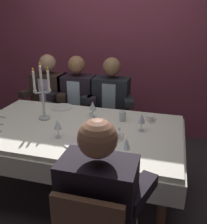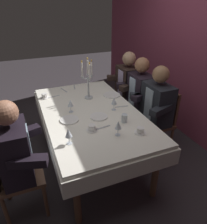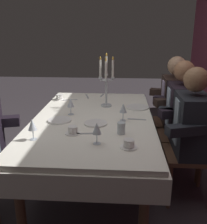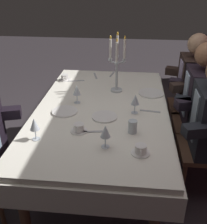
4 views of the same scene
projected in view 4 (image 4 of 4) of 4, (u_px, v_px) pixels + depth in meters
name	position (u px, v px, depth m)	size (l,w,h in m)	color
ground_plane	(102.00, 176.00, 2.72)	(12.00, 12.00, 0.00)	#342E32
dining_table	(102.00, 120.00, 2.44)	(1.94, 1.14, 0.74)	white
candelabra	(117.00, 66.00, 2.59)	(0.15, 0.17, 0.56)	silver
dinner_plate_0	(151.00, 93.00, 2.64)	(0.24, 0.24, 0.01)	white
dinner_plate_1	(65.00, 111.00, 2.30)	(0.21, 0.21, 0.01)	white
dinner_plate_2	(104.00, 117.00, 2.22)	(0.20, 0.20, 0.01)	white
wine_glass_0	(105.00, 132.00, 1.81)	(0.07, 0.07, 0.16)	silver
wine_glass_1	(34.00, 125.00, 1.89)	(0.07, 0.07, 0.16)	silver
wine_glass_2	(77.00, 91.00, 2.42)	(0.07, 0.07, 0.16)	silver
wine_glass_3	(135.00, 100.00, 2.24)	(0.07, 0.07, 0.16)	silver
water_tumbler_0	(133.00, 127.00, 2.00)	(0.06, 0.06, 0.09)	silver
coffee_cup_0	(65.00, 78.00, 2.96)	(0.13, 0.12, 0.06)	white
coffee_cup_1	(141.00, 150.00, 1.78)	(0.13, 0.12, 0.06)	white
coffee_cup_2	(79.00, 128.00, 2.02)	(0.13, 0.12, 0.06)	white
fork_0	(150.00, 111.00, 2.32)	(0.17, 0.02, 0.01)	#B7B7BC
knife_1	(95.00, 132.00, 2.03)	(0.19, 0.02, 0.01)	#B7B7BC
knife_2	(95.00, 76.00, 3.08)	(0.19, 0.02, 0.01)	#B7B7BC
fork_3	(112.00, 74.00, 3.13)	(0.17, 0.02, 0.01)	#B7B7BC
fork_4	(76.00, 81.00, 2.94)	(0.17, 0.02, 0.01)	#B7B7BC
seated_diner_0	(193.00, 82.00, 2.93)	(0.63, 0.48, 1.24)	brown
seated_diner_1	(201.00, 97.00, 2.59)	(0.63, 0.48, 1.24)	brown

